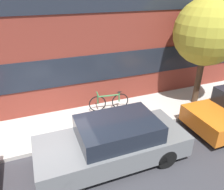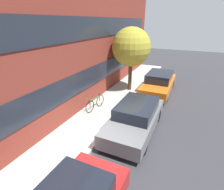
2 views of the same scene
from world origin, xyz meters
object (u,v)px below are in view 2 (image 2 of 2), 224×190
at_px(parked_car_grey, 136,117).
at_px(parked_car_orange, 159,83).
at_px(bicycle, 95,103).
at_px(street_tree, 131,47).

bearing_deg(parked_car_grey, parked_car_orange, -180.00).
height_order(parked_car_grey, bicycle, parked_car_grey).
distance_m(parked_car_grey, parked_car_orange, 5.27).
bearing_deg(parked_car_grey, street_tree, -157.34).
relative_size(bicycle, street_tree, 0.38).
xyz_separation_m(parked_car_grey, street_tree, (4.54, 1.89, 2.44)).
xyz_separation_m(parked_car_grey, bicycle, (0.82, 2.60, -0.15)).
bearing_deg(parked_car_orange, bicycle, -30.39).
xyz_separation_m(parked_car_orange, bicycle, (-4.44, 2.60, -0.16)).
relative_size(parked_car_grey, parked_car_orange, 0.96).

